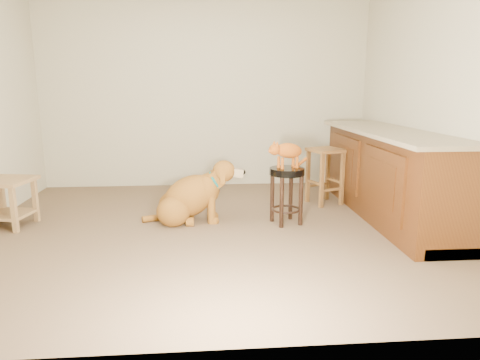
{
  "coord_description": "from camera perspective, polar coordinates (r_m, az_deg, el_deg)",
  "views": [
    {
      "loc": [
        -0.01,
        -4.05,
        1.38
      ],
      "look_at": [
        0.33,
        0.21,
        0.45
      ],
      "focal_mm": 32.0,
      "sensor_mm": 36.0,
      "label": 1
    }
  ],
  "objects": [
    {
      "name": "side_table",
      "position": [
        4.86,
        -28.65,
        -1.8
      ],
      "size": [
        0.55,
        0.55,
        0.49
      ],
      "rotation": [
        0.0,
        0.0,
        -0.18
      ],
      "color": "olive",
      "rests_on": "ground"
    },
    {
      "name": "padded_stool",
      "position": [
        4.37,
        6.24,
        -0.57
      ],
      "size": [
        0.37,
        0.37,
        0.58
      ],
      "rotation": [
        0.0,
        0.0,
        0.29
      ],
      "color": "black",
      "rests_on": "ground"
    },
    {
      "name": "golden_retriever",
      "position": [
        4.47,
        -6.6,
        -2.35
      ],
      "size": [
        1.09,
        0.53,
        0.69
      ],
      "rotation": [
        0.0,
        0.0,
        0.01
      ],
      "color": "brown",
      "rests_on": "ground"
    },
    {
      "name": "room_shell",
      "position": [
        4.06,
        -4.63,
        16.45
      ],
      "size": [
        4.54,
        4.04,
        2.62
      ],
      "color": "beige",
      "rests_on": "ground"
    },
    {
      "name": "cabinet_run",
      "position": [
        4.86,
        19.23,
        0.44
      ],
      "size": [
        0.7,
        2.56,
        0.94
      ],
      "color": "#4D270D",
      "rests_on": "ground"
    },
    {
      "name": "wood_stool",
      "position": [
        5.22,
        11.25,
        0.63
      ],
      "size": [
        0.46,
        0.46,
        0.67
      ],
      "rotation": [
        0.0,
        0.0,
        0.35
      ],
      "color": "brown",
      "rests_on": "ground"
    },
    {
      "name": "floor",
      "position": [
        4.27,
        -4.24,
        -6.57
      ],
      "size": [
        4.5,
        4.0,
        0.01
      ],
      "primitive_type": "cube",
      "color": "brown",
      "rests_on": "ground"
    },
    {
      "name": "tabby_kitten",
      "position": [
        4.3,
        6.2,
        3.79
      ],
      "size": [
        0.45,
        0.28,
        0.31
      ],
      "rotation": [
        0.0,
        0.0,
        0.29
      ],
      "color": "#9F480F",
      "rests_on": "padded_stool"
    }
  ]
}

